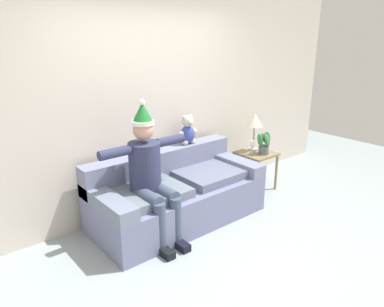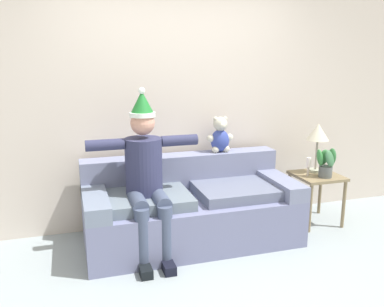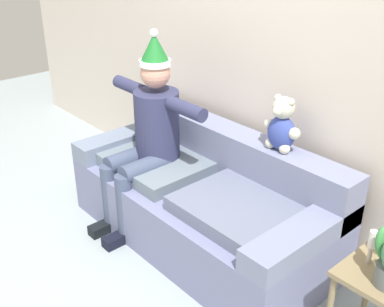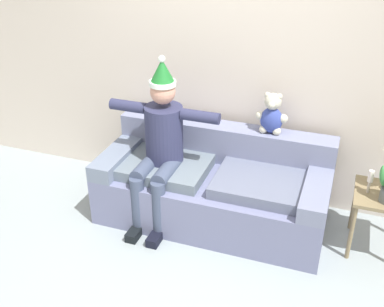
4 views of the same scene
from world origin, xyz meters
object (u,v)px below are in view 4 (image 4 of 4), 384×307
person_seated (160,142)px  side_table (382,203)px  teddy_bear (272,115)px  candle_tall (370,179)px  couch (215,186)px

person_seated → side_table: size_ratio=2.79×
teddy_bear → side_table: (1.02, -0.29, -0.52)m
candle_tall → side_table: bearing=8.7°
side_table → candle_tall: bearing=-171.3°
couch → teddy_bear: bearing=35.3°
person_seated → candle_tall: 1.78m
couch → person_seated: size_ratio=1.34×
person_seated → side_table: bearing=5.0°
person_seated → couch: bearing=19.2°
person_seated → teddy_bear: size_ratio=4.01×
teddy_bear → candle_tall: bearing=-19.4°
person_seated → candle_tall: size_ratio=7.55×
couch → person_seated: (-0.46, -0.16, 0.45)m
couch → candle_tall: 1.36m
side_table → candle_tall: (-0.13, -0.02, 0.22)m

